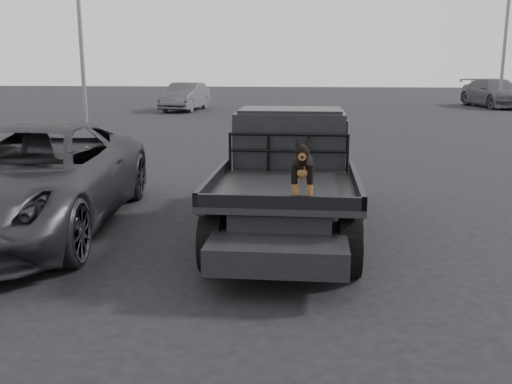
# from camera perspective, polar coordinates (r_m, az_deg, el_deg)

# --- Properties ---
(ground) EXTENTS (120.00, 120.00, 0.00)m
(ground) POSITION_cam_1_polar(r_m,az_deg,el_deg) (6.68, -1.10, -9.23)
(ground) COLOR black
(ground) RESTS_ON ground
(flatbed_ute) EXTENTS (2.00, 5.40, 0.92)m
(flatbed_ute) POSITION_cam_1_polar(r_m,az_deg,el_deg) (8.51, 3.12, -1.17)
(flatbed_ute) COLOR black
(flatbed_ute) RESTS_ON ground
(ute_cab) EXTENTS (1.72, 1.30, 0.88)m
(ute_cab) POSITION_cam_1_polar(r_m,az_deg,el_deg) (9.29, 3.46, 5.63)
(ute_cab) COLOR black
(ute_cab) RESTS_ON flatbed_ute
(headache_rack) EXTENTS (1.80, 0.08, 0.55)m
(headache_rack) POSITION_cam_1_polar(r_m,az_deg,el_deg) (8.57, 3.24, 3.93)
(headache_rack) COLOR black
(headache_rack) RESTS_ON flatbed_ute
(dog) EXTENTS (0.32, 0.60, 0.74)m
(dog) POSITION_cam_1_polar(r_m,az_deg,el_deg) (6.71, 4.68, 2.29)
(dog) COLOR black
(dog) RESTS_ON flatbed_ute
(parked_suv) EXTENTS (3.20, 6.00, 1.60)m
(parked_suv) POSITION_cam_1_polar(r_m,az_deg,el_deg) (9.28, -21.97, 1.23)
(parked_suv) COLOR #28292D
(parked_suv) RESTS_ON ground
(distant_car_a) EXTENTS (2.01, 4.71, 1.51)m
(distant_car_a) POSITION_cam_1_polar(r_m,az_deg,el_deg) (32.10, -7.09, 9.45)
(distant_car_a) COLOR #454549
(distant_car_a) RESTS_ON ground
(distant_car_b) EXTENTS (3.28, 6.05, 1.66)m
(distant_car_b) POSITION_cam_1_polar(r_m,az_deg,el_deg) (37.21, 22.77, 9.12)
(distant_car_b) COLOR #4D4E52
(distant_car_b) RESTS_ON ground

